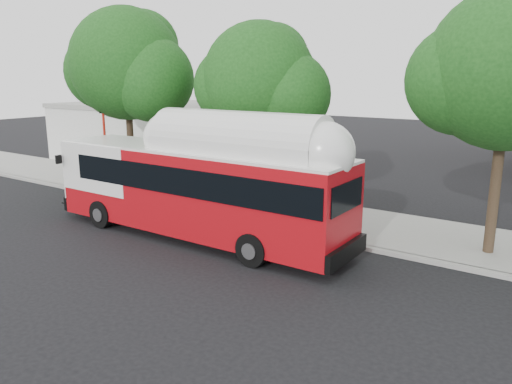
{
  "coord_description": "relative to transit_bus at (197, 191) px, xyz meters",
  "views": [
    {
      "loc": [
        11.67,
        -12.72,
        6.28
      ],
      "look_at": [
        0.9,
        3.0,
        1.8
      ],
      "focal_mm": 35.0,
      "sensor_mm": 36.0,
      "label": 1
    }
  ],
  "objects": [
    {
      "name": "transit_bus",
      "position": [
        0.0,
        0.0,
        0.0
      ],
      "size": [
        13.74,
        3.01,
        4.06
      ],
      "rotation": [
        0.0,
        0.0,
        -0.0
      ],
      "color": "#A80B13",
      "rests_on": "ground"
    },
    {
      "name": "street_tree_mid",
      "position": [
        0.26,
        4.56,
        4.01
      ],
      "size": [
        5.75,
        5.0,
        8.62
      ],
      "color": "#2D2116",
      "rests_on": "ground"
    },
    {
      "name": "curb_strip",
      "position": [
        0.85,
        2.4,
        -1.82
      ],
      "size": [
        60.0,
        0.3,
        0.15
      ],
      "primitive_type": "cube",
      "color": "gray",
      "rests_on": "ground"
    },
    {
      "name": "ground",
      "position": [
        0.85,
        -1.5,
        -1.9
      ],
      "size": [
        120.0,
        120.0,
        0.0
      ],
      "primitive_type": "plane",
      "color": "black",
      "rests_on": "ground"
    },
    {
      "name": "signal_pole",
      "position": [
        -8.51,
        2.61,
        0.48
      ],
      "size": [
        0.13,
        0.44,
        4.64
      ],
      "color": "red",
      "rests_on": "ground"
    },
    {
      "name": "sidewalk",
      "position": [
        0.85,
        5.0,
        -1.82
      ],
      "size": [
        60.0,
        5.0,
        0.15
      ],
      "primitive_type": "cube",
      "color": "gray",
      "rests_on": "ground"
    },
    {
      "name": "red_curb_segment",
      "position": [
        -2.15,
        2.4,
        -1.82
      ],
      "size": [
        10.0,
        0.32,
        0.16
      ],
      "primitive_type": "cube",
      "color": "maroon",
      "rests_on": "ground"
    },
    {
      "name": "street_tree_left",
      "position": [
        -7.67,
        4.06,
        4.71
      ],
      "size": [
        6.67,
        5.8,
        9.74
      ],
      "color": "#2D2116",
      "rests_on": "ground"
    },
    {
      "name": "low_commercial_bldg",
      "position": [
        -13.15,
        12.5,
        0.26
      ],
      "size": [
        16.2,
        10.2,
        4.25
      ],
      "color": "silver",
      "rests_on": "ground"
    }
  ]
}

